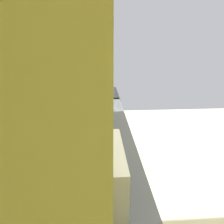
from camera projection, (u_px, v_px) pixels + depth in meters
name	position (u px, v px, depth m)	size (l,w,h in m)	color
ground_plane	(218.00, 212.00, 2.38)	(6.56, 6.56, 0.00)	beige
wall_back	(54.00, 99.00, 1.84)	(4.22, 0.12, 2.57)	#DED77F
counter_run	(100.00, 214.00, 1.76)	(3.26, 0.62, 0.91)	#D7CA6C
upper_cabinets	(70.00, 22.00, 1.28)	(2.45, 0.31, 0.59)	#DCD16D
oven_range	(99.00, 120.00, 3.60)	(0.68, 0.63, 1.09)	black
microwave	(96.00, 172.00, 1.28)	(0.52, 0.33, 0.29)	white
bowl	(111.00, 141.00, 1.89)	(0.14, 0.14, 0.05)	#D84C47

